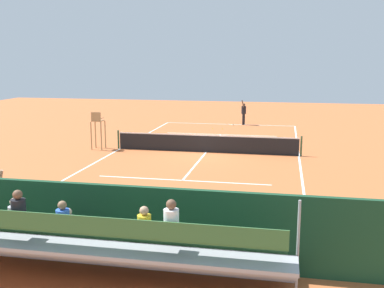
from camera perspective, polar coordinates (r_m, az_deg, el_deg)
The scene contains 12 objects.
ground_plane at distance 25.41m, azimuth 1.77°, elevation -1.02°, with size 60.00×60.00×0.00m, color #BC6033.
court_line_markings at distance 25.45m, azimuth 1.79°, elevation -1.00°, with size 10.10×22.20×0.01m.
tennis_net at distance 25.31m, azimuth 1.78°, elevation 0.09°, with size 10.30×0.10×1.07m.
backdrop_wall at distance 12.05m, azimuth -9.51°, elevation -9.61°, with size 18.00×0.16×2.00m, color #194228.
bleacher_stand at distance 10.91m, azimuth -12.21°, elevation -12.29°, with size 9.06×2.40×2.48m.
umpire_chair at distance 26.60m, azimuth -11.63°, elevation 2.16°, with size 0.67×0.67×2.14m.
courtside_bench at distance 12.22m, azimuth 5.46°, elevation -11.44°, with size 1.80×0.40×0.93m.
equipment_bag at distance 12.49m, azimuth -2.03°, elevation -12.78°, with size 0.90×0.36×0.36m, color #334C8C.
tennis_player at distance 35.93m, azimuth 6.43°, elevation 4.00°, with size 0.44×0.56×1.93m.
tennis_racket at distance 35.77m, azimuth 4.99°, elevation 2.38°, with size 0.37×0.59×0.03m.
tennis_ball_near at distance 33.63m, azimuth 3.78°, elevation 1.90°, with size 0.07×0.07×0.07m, color #CCDB33.
tennis_ball_far at distance 33.69m, azimuth 2.60°, elevation 1.93°, with size 0.07×0.07×0.07m, color #CCDB33.
Camera 1 is at (-4.11, 24.54, 5.15)m, focal length 43.03 mm.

